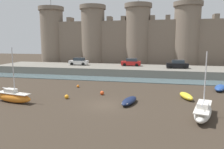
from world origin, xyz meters
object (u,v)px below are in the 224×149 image
Objects in this scene: mooring_buoy_off_centre at (102,93)px; car_quay_east at (79,62)px; sailboat_midflat_centre at (13,97)px; car_quay_centre_east at (131,62)px; rowboat_midflat_right at (186,96)px; mooring_buoy_mid_mud at (67,97)px; sailboat_near_channel_left at (203,111)px; rowboat_foreground_right at (220,88)px; rowboat_foreground_left at (129,101)px; mooring_buoy_near_channel at (78,86)px; car_quay_west at (177,64)px.

car_quay_east is at bearing 118.68° from mooring_buoy_off_centre.
car_quay_centre_east is (9.92, 25.18, 1.64)m from sailboat_midflat_centre.
mooring_buoy_mid_mud is (-13.87, -2.97, -0.11)m from rowboat_midflat_right.
car_quay_east is (-21.35, 25.06, 1.66)m from sailboat_near_channel_left.
sailboat_midflat_centre reaches higher than rowboat_foreground_right.
rowboat_foreground_right is 20.81m from mooring_buoy_mid_mud.
rowboat_foreground_left reaches higher than mooring_buoy_near_channel.
rowboat_midflat_right is (6.32, 3.41, 0.03)m from rowboat_foreground_left.
car_quay_west is (10.40, 17.76, 2.03)m from mooring_buoy_off_centre.
sailboat_near_channel_left is at bearing -110.05° from rowboat_foreground_right.
mooring_buoy_near_channel is at bearing 167.53° from rowboat_midflat_right.
sailboat_near_channel_left is at bearing -31.68° from mooring_buoy_near_channel.
car_quay_east is (-20.62, 18.73, 1.92)m from rowboat_midflat_right.
sailboat_midflat_centre is 1.46× the size of car_quay_west.
sailboat_midflat_centre reaches higher than rowboat_midflat_right.
car_quay_east is (-10.38, 18.99, 2.03)m from mooring_buoy_off_centre.
mooring_buoy_near_channel is at bearing -173.38° from rowboat_foreground_right.
mooring_buoy_mid_mud is 22.81m from car_quay_east.
car_quay_centre_east is (5.72, 16.25, 2.09)m from mooring_buoy_near_channel.
rowboat_foreground_right is at bearing -67.53° from car_quay_west.
sailboat_near_channel_left is at bearing -69.11° from car_quay_centre_east.
mooring_buoy_off_centre is at bearing -159.06° from rowboat_foreground_right.
rowboat_foreground_left is 0.90× the size of car_quay_centre_east.
mooring_buoy_near_channel is at bearing 98.99° from mooring_buoy_mid_mud.
car_quay_centre_east reaches higher than mooring_buoy_near_channel.
mooring_buoy_off_centre is (-10.96, 6.08, -0.37)m from sailboat_near_channel_left.
mooring_buoy_off_centre is at bearing 151.00° from sailboat_near_channel_left.
rowboat_midflat_right is 0.80× the size of rowboat_foreground_right.
mooring_buoy_mid_mud is at bearing -124.44° from car_quay_west.
sailboat_midflat_centre is 11.99× the size of mooring_buoy_off_centre.
rowboat_foreground_left is at bearing 157.50° from sailboat_near_channel_left.
rowboat_foreground_left is 26.43m from car_quay_east.
sailboat_near_channel_left is (7.05, -2.92, 0.29)m from rowboat_foreground_left.
sailboat_midflat_centre is 12.14× the size of mooring_buoy_mid_mud.
car_quay_centre_east is at bearing 135.60° from rowboat_foreground_right.
mooring_buoy_mid_mud is 0.12× the size of car_quay_centre_east.
car_quay_west reaches higher than rowboat_foreground_right.
rowboat_foreground_left reaches higher than mooring_buoy_off_centre.
car_quay_centre_east is at bearing 4.04° from car_quay_east.
car_quay_west is (-4.92, 11.90, 1.89)m from rowboat_foreground_right.
car_quay_centre_east is at bearing 97.02° from rowboat_foreground_left.
car_quay_centre_east is (1.09, 19.80, 2.03)m from mooring_buoy_off_centre.
mooring_buoy_off_centre is at bearing -61.32° from car_quay_east.
mooring_buoy_near_channel is (-14.86, 3.29, -0.17)m from rowboat_midflat_right.
car_quay_centre_east is (-9.88, 25.87, 1.66)m from sailboat_near_channel_left.
mooring_buoy_off_centre is at bearing 141.11° from rowboat_foreground_left.
mooring_buoy_near_channel is (-8.54, 6.70, -0.14)m from rowboat_foreground_left.
car_quay_west reaches higher than rowboat_midflat_right.
sailboat_midflat_centre is 9.88m from mooring_buoy_near_channel.
car_quay_west is 20.82m from car_quay_east.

